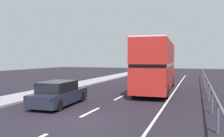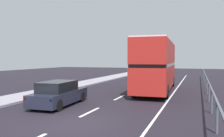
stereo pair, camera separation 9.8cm
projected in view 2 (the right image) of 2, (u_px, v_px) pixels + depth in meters
ground_plane at (71, 122)px, 10.55m from camera, size 73.17×120.00×0.10m
lane_paint_markings at (153, 96)px, 17.53m from camera, size 3.54×46.00×0.01m
bridge_side_railing at (208, 84)px, 16.95m from camera, size 0.10×42.00×1.21m
double_decker_bus_red at (157, 64)px, 20.28m from camera, size 2.94×10.83×4.26m
hatchback_car_near at (59, 94)px, 14.12m from camera, size 1.96×4.51×1.44m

